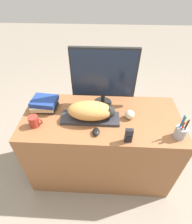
# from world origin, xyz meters

# --- Properties ---
(ground_plane) EXTENTS (12.00, 12.00, 0.00)m
(ground_plane) POSITION_xyz_m (0.00, 0.00, 0.00)
(ground_plane) COLOR gray
(desk) EXTENTS (1.32, 0.60, 0.77)m
(desk) POSITION_xyz_m (0.00, 0.30, 0.39)
(desk) COLOR brown
(desk) RESTS_ON ground_plane
(keyboard) EXTENTS (0.47, 0.16, 0.02)m
(keyboard) POSITION_xyz_m (-0.09, 0.26, 0.79)
(keyboard) COLOR #2D2D33
(keyboard) RESTS_ON desk
(cat) EXTENTS (0.38, 0.18, 0.14)m
(cat) POSITION_xyz_m (-0.08, 0.26, 0.87)
(cat) COLOR #D18C47
(cat) RESTS_ON keyboard
(monitor) EXTENTS (0.53, 0.16, 0.51)m
(monitor) POSITION_xyz_m (0.01, 0.48, 1.06)
(monitor) COLOR black
(monitor) RESTS_ON desk
(computer_mouse) EXTENTS (0.05, 0.08, 0.03)m
(computer_mouse) POSITION_xyz_m (-0.04, 0.11, 0.79)
(computer_mouse) COLOR black
(computer_mouse) RESTS_ON desk
(coffee_mug) EXTENTS (0.11, 0.08, 0.09)m
(coffee_mug) POSITION_xyz_m (-0.52, 0.17, 0.82)
(coffee_mug) COLOR #9E2D23
(coffee_mug) RESTS_ON desk
(pen_cup) EXTENTS (0.08, 0.08, 0.21)m
(pen_cup) POSITION_xyz_m (0.57, 0.11, 0.83)
(pen_cup) COLOR #939399
(pen_cup) RESTS_ON desk
(baseball) EXTENTS (0.08, 0.08, 0.08)m
(baseball) POSITION_xyz_m (0.23, 0.30, 0.81)
(baseball) COLOR beige
(baseball) RESTS_ON desk
(phone) EXTENTS (0.05, 0.03, 0.12)m
(phone) POSITION_xyz_m (0.20, 0.05, 0.83)
(phone) COLOR black
(phone) RESTS_ON desk
(book_stack) EXTENTS (0.22, 0.19, 0.10)m
(book_stack) POSITION_xyz_m (-0.50, 0.38, 0.83)
(book_stack) COLOR black
(book_stack) RESTS_ON desk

